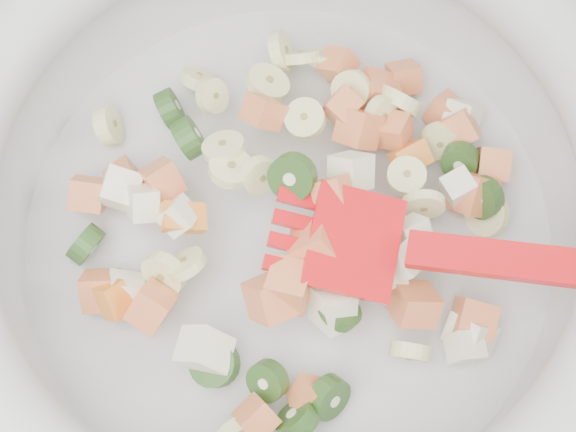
{
  "coord_description": "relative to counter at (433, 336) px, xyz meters",
  "views": [
    {
      "loc": [
        -0.18,
        1.23,
        1.43
      ],
      "look_at": [
        -0.17,
        1.41,
        0.95
      ],
      "focal_mm": 55.0,
      "sensor_mm": 36.0,
      "label": 1
    }
  ],
  "objects": [
    {
      "name": "mixing_bowl",
      "position": [
        -0.17,
        -0.04,
        0.51
      ],
      "size": [
        0.46,
        0.41,
        0.12
      ],
      "color": "silver",
      "rests_on": "counter"
    },
    {
      "name": "counter",
      "position": [
        0.0,
        0.0,
        0.0
      ],
      "size": [
        2.0,
        0.6,
        0.9
      ],
      "primitive_type": "cube",
      "color": "gray",
      "rests_on": "ground"
    }
  ]
}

